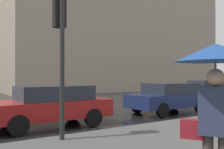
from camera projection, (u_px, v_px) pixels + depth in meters
name	position (u px, v px, depth m)	size (l,w,h in m)	color
haussmann_block_corner	(108.00, 16.00, 34.97)	(14.74, 28.12, 20.75)	tan
traffic_signal_post	(60.00, 35.00, 6.41)	(0.44, 0.30, 3.68)	#232326
car_dark_grey	(205.00, 89.00, 19.12)	(1.85, 4.10, 1.41)	#4C4C51
car_navy	(169.00, 97.00, 11.95)	(1.85, 4.10, 1.41)	navy
car_red	(51.00, 105.00, 8.67)	(1.85, 4.10, 1.41)	maroon
pedestrian_with_floral_umbrella	(215.00, 76.00, 3.11)	(1.00, 1.00, 1.99)	#2D3851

